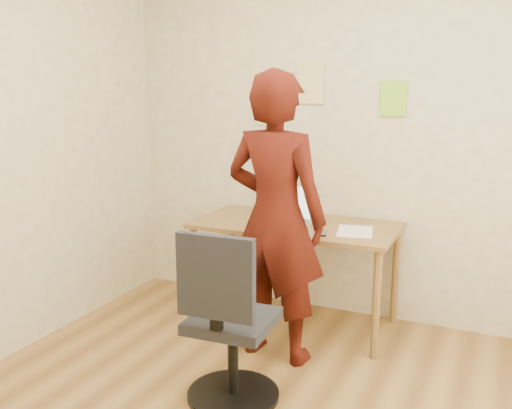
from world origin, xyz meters
The scene contains 10 objects.
room centered at (0.00, 0.00, 1.35)m, with size 3.58×3.58×2.78m.
desk centered at (-0.28, 1.38, 0.65)m, with size 1.40×0.70×0.74m.
laptop centered at (-0.35, 1.36, 0.79)m, with size 0.46×0.43×0.27m.
paper_sheet centered at (0.15, 1.34, 0.74)m, with size 0.23×0.32×0.00m, color white.
phone centered at (-0.04, 1.18, 0.75)m, with size 0.11×0.15×0.01m.
wall_note_left centered at (-0.64, 1.74, 1.54)m, with size 0.21×0.00×0.30m, color #DFC985.
wall_note_mid centered at (-0.32, 1.74, 1.70)m, with size 0.21×0.00×0.30m, color #DFC985.
wall_note_right centered at (0.28, 1.74, 1.59)m, with size 0.18×0.00×0.24m, color #8FD830.
office_chair centered at (-0.23, 0.24, 0.42)m, with size 0.51×0.51×0.98m.
person centered at (-0.22, 0.87, 0.89)m, with size 0.65×0.43×1.79m, color #3B0E08.
Camera 1 is at (1.07, -2.24, 1.71)m, focal length 40.00 mm.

